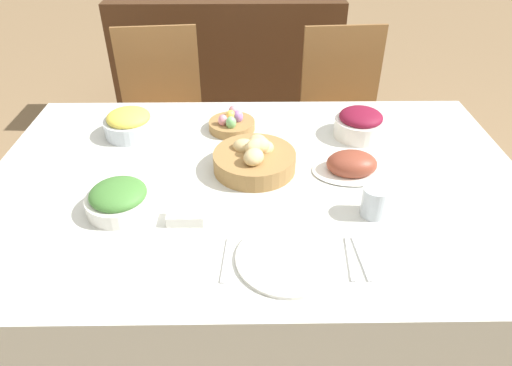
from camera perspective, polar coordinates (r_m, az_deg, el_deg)
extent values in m
plane|color=#937551|center=(2.00, 0.03, -16.95)|extent=(12.00, 12.00, 0.00)
cube|color=silver|center=(1.72, 0.04, -9.43)|extent=(1.77, 1.16, 0.73)
cylinder|color=olive|center=(2.40, -15.91, -0.92)|extent=(0.03, 0.03, 0.44)
cylinder|color=olive|center=(2.35, -6.61, -0.33)|extent=(0.03, 0.03, 0.44)
cylinder|color=olive|center=(2.72, -14.96, 3.86)|extent=(0.03, 0.03, 0.44)
cylinder|color=olive|center=(2.68, -6.75, 4.45)|extent=(0.03, 0.03, 0.44)
cube|color=olive|center=(2.41, -11.69, 6.49)|extent=(0.46, 0.46, 0.02)
cube|color=olive|center=(2.50, -12.09, 13.55)|extent=(0.42, 0.06, 0.46)
cylinder|color=olive|center=(2.34, 7.17, -0.71)|extent=(0.03, 0.03, 0.44)
cylinder|color=olive|center=(2.44, 16.12, -0.22)|extent=(0.03, 0.03, 0.44)
cylinder|color=olive|center=(2.65, 5.58, 4.17)|extent=(0.03, 0.03, 0.44)
cylinder|color=olive|center=(2.75, 13.59, 4.44)|extent=(0.03, 0.03, 0.44)
cube|color=olive|center=(2.42, 11.22, 6.65)|extent=(0.45, 0.45, 0.02)
cube|color=olive|center=(2.50, 10.69, 13.72)|extent=(0.42, 0.05, 0.46)
cube|color=#4C2D19|center=(3.30, -3.53, 14.90)|extent=(1.52, 0.44, 0.88)
cylinder|color=#9E7542|center=(1.52, -0.19, 2.73)|extent=(0.27, 0.27, 0.06)
ellipsoid|color=#E0C184|center=(1.53, -1.43, 4.56)|extent=(0.10, 0.09, 0.05)
ellipsoid|color=#E0C184|center=(1.50, 0.47, 4.74)|extent=(0.09, 0.09, 0.06)
ellipsoid|color=#E0C184|center=(1.49, 0.16, 4.58)|extent=(0.10, 0.09, 0.06)
ellipsoid|color=#E0C184|center=(1.52, 1.10, 4.37)|extent=(0.08, 0.08, 0.05)
ellipsoid|color=#E0C184|center=(1.44, -0.30, 3.25)|extent=(0.09, 0.09, 0.05)
ellipsoid|color=#E0C184|center=(1.54, 0.18, 5.05)|extent=(0.09, 0.09, 0.06)
cylinder|color=#9E7542|center=(1.77, -3.03, 7.21)|extent=(0.18, 0.18, 0.03)
ellipsoid|color=#B27AD1|center=(1.76, -2.25, 8.30)|extent=(0.04, 0.04, 0.05)
ellipsoid|color=#7FCC7A|center=(1.71, -3.14, 7.55)|extent=(0.04, 0.04, 0.05)
ellipsoid|color=#F4D151|center=(1.76, -3.19, 8.31)|extent=(0.04, 0.04, 0.05)
ellipsoid|color=pink|center=(1.73, -4.16, 7.82)|extent=(0.04, 0.04, 0.05)
ellipsoid|color=#F4D151|center=(1.76, -3.23, 8.25)|extent=(0.03, 0.03, 0.04)
ellipsoid|color=pink|center=(1.80, -2.84, 8.91)|extent=(0.04, 0.04, 0.05)
ellipsoid|color=white|center=(1.55, 11.75, 1.49)|extent=(0.26, 0.18, 0.01)
ellipsoid|color=brown|center=(1.53, 11.88, 2.36)|extent=(0.17, 0.13, 0.08)
cylinder|color=white|center=(1.76, 12.81, 6.79)|extent=(0.19, 0.19, 0.07)
ellipsoid|color=maroon|center=(1.74, 12.99, 8.06)|extent=(0.16, 0.16, 0.06)
cylinder|color=silver|center=(1.79, -15.47, 6.75)|extent=(0.19, 0.19, 0.06)
ellipsoid|color=#F4DB4C|center=(1.77, -15.67, 7.91)|extent=(0.16, 0.16, 0.06)
cylinder|color=white|center=(1.40, -16.65, -2.41)|extent=(0.20, 0.20, 0.05)
ellipsoid|color=#478438|center=(1.38, -16.88, -1.29)|extent=(0.17, 0.17, 0.06)
cylinder|color=white|center=(1.20, 3.99, -9.35)|extent=(0.27, 0.27, 0.01)
cube|color=silver|center=(1.20, -3.80, -9.51)|extent=(0.02, 0.16, 0.00)
cube|color=silver|center=(1.22, 11.62, -9.20)|extent=(0.02, 0.16, 0.00)
cube|color=silver|center=(1.23, 13.00, -9.14)|extent=(0.02, 0.16, 0.00)
cylinder|color=silver|center=(1.36, 14.63, -2.25)|extent=(0.08, 0.08, 0.09)
cube|color=white|center=(1.32, -8.76, -4.13)|extent=(0.11, 0.07, 0.03)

